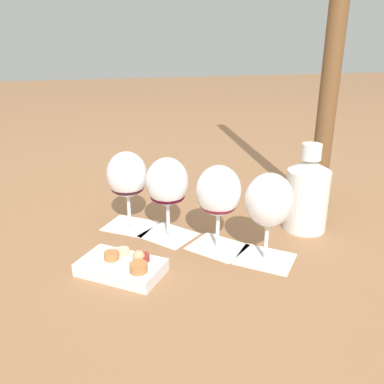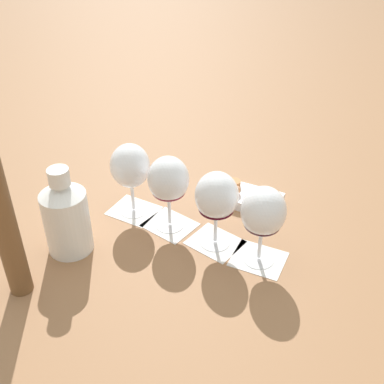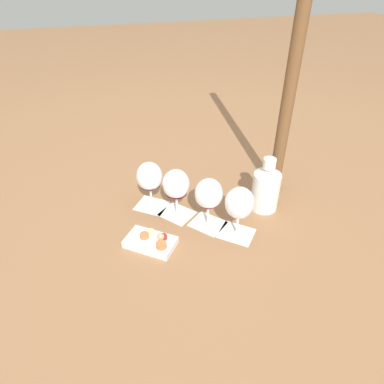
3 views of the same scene
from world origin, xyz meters
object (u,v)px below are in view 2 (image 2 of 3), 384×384
Objects in this scene: wine_glass_0 at (130,169)px; wine_glass_1 at (168,182)px; wine_glass_2 at (217,198)px; snack_dish at (248,197)px; ceramic_vase at (66,216)px; wine_glass_3 at (263,214)px.

wine_glass_0 is 0.11m from wine_glass_1.
wine_glass_0 is at bearing 136.79° from wine_glass_2.
snack_dish is (0.28, -0.02, -0.11)m from wine_glass_0.
wine_glass_0 and wine_glass_1 have the same top height.
wine_glass_1 is at bearing -43.46° from wine_glass_0.
wine_glass_2 reaches higher than snack_dish.
snack_dish is at bearing 11.21° from ceramic_vase.
wine_glass_1 is at bearing 137.01° from wine_glass_2.
wine_glass_1 is 1.00× the size of wine_glass_2.
wine_glass_1 is at bearing 8.80° from ceramic_vase.
wine_glass_1 is 0.12m from wine_glass_2.
snack_dish is (0.12, 0.13, -0.11)m from wine_glass_2.
wine_glass_2 is at bearing -8.64° from ceramic_vase.
wine_glass_0 is at bearing 175.44° from snack_dish.
wine_glass_2 is at bearing -131.23° from snack_dish.
wine_glass_0 is 1.00× the size of wine_glass_1.
wine_glass_1 is 1.00× the size of wine_glass_3.
snack_dish is at bearing 13.82° from wine_glass_1.
wine_glass_1 is at bearing -166.18° from snack_dish.
wine_glass_3 is at bearing -100.63° from snack_dish.
wine_glass_2 is 0.32m from ceramic_vase.
wine_glass_3 is (0.08, -0.07, -0.00)m from wine_glass_2.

